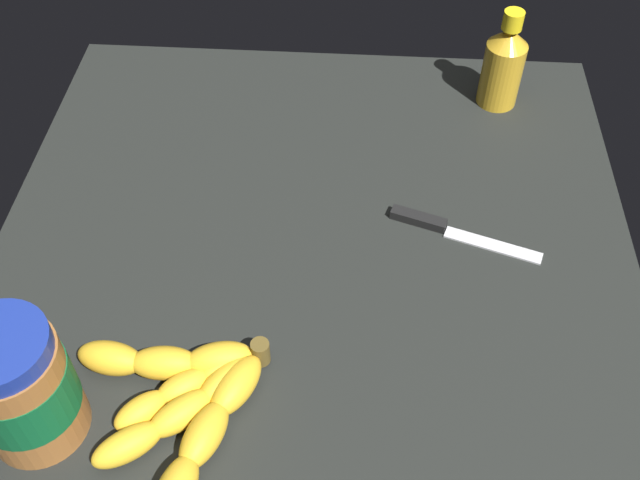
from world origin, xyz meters
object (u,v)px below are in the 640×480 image
object	(u,v)px
banana_bunch	(185,398)
honey_bottle	(503,64)
butter_knife	(451,229)
peanut_butter_jar	(20,387)

from	to	relation	value
banana_bunch	honey_bottle	world-z (taller)	honey_bottle
butter_knife	peanut_butter_jar	bearing A→B (deg)	34.48
banana_bunch	peanut_butter_jar	world-z (taller)	peanut_butter_jar
peanut_butter_jar	banana_bunch	bearing A→B (deg)	-168.32
banana_bunch	peanut_butter_jar	distance (cm)	15.44
honey_bottle	butter_knife	bearing A→B (deg)	73.47
peanut_butter_jar	butter_knife	distance (cm)	51.50
peanut_butter_jar	honey_bottle	distance (cm)	74.47
honey_bottle	butter_knife	world-z (taller)	honey_bottle
butter_knife	honey_bottle	bearing A→B (deg)	-106.53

